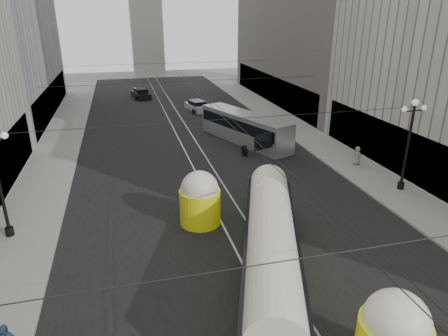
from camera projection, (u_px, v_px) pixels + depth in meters
road at (189, 143)px, 38.35m from camera, size 20.00×85.00×0.02m
sidewalk_left at (61, 141)px, 38.69m from camera, size 4.00×72.00×0.15m
sidewalk_right at (290, 125)px, 44.27m from camera, size 4.00×72.00×0.15m
rail_left at (181, 144)px, 38.18m from camera, size 0.12×85.00×0.04m
rail_right at (197, 143)px, 38.52m from camera, size 0.12×85.00×0.04m
lamppost_right_mid at (409, 140)px, 26.84m from camera, size 1.86×0.44×6.37m
catenary at (190, 83)px, 35.32m from camera, size 25.00×72.00×0.23m
streetcar at (271, 248)px, 18.38m from camera, size 6.67×14.54×3.34m
city_bus at (245, 127)px, 38.12m from camera, size 6.27×11.55×2.83m
sedan_white_far at (197, 106)px, 50.76m from camera, size 2.64×4.50×1.33m
sedan_dark_far at (141, 94)px, 58.35m from camera, size 2.77×4.74×1.40m
pedestrian_sidewalk_right at (357, 156)px, 32.35m from camera, size 0.76×0.48×1.53m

